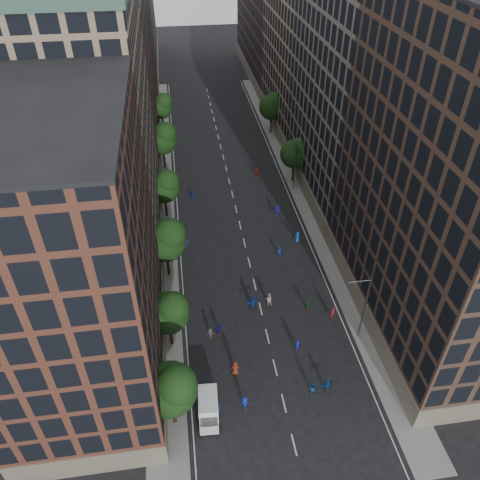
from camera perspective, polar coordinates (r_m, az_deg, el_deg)
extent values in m
plane|color=black|center=(76.07, -0.43, 3.59)|extent=(240.00, 240.00, 0.00)
cube|color=slate|center=(81.91, -9.55, 5.84)|extent=(4.00, 105.00, 0.15)
cube|color=slate|center=(84.35, 7.02, 7.12)|extent=(4.00, 105.00, 0.15)
cube|color=#572F21|center=(44.67, -19.93, -3.58)|extent=(14.00, 22.00, 30.00)
cube|color=#927960|center=(63.68, -17.44, 12.17)|extent=(14.00, 26.00, 34.00)
cube|color=#572F21|center=(85.90, -15.51, 16.98)|extent=(14.00, 20.00, 28.00)
cube|color=#302620|center=(108.12, -14.74, 22.45)|extent=(14.00, 28.00, 32.00)
cube|color=#6A6157|center=(141.78, -13.63, 24.88)|extent=(14.00, 40.00, 26.00)
cube|color=#453025|center=(52.55, 24.69, 5.88)|extent=(14.00, 30.00, 36.00)
cube|color=#6A6157|center=(76.39, 13.96, 16.65)|extent=(14.00, 28.00, 33.00)
cube|color=#927960|center=(100.42, 8.56, 22.93)|extent=(14.00, 26.00, 35.00)
cube|color=#453025|center=(132.12, 4.34, 25.69)|extent=(14.00, 40.00, 30.00)
cylinder|color=black|center=(48.74, -8.12, -19.93)|extent=(0.36, 0.36, 3.96)
sphere|color=black|center=(45.75, -8.53, -17.53)|extent=(5.20, 5.20, 5.20)
sphere|color=black|center=(44.36, -7.80, -17.06)|extent=(3.90, 3.90, 3.90)
cylinder|color=black|center=(54.86, -8.45, -11.17)|extent=(0.36, 0.36, 3.70)
sphere|color=black|center=(52.39, -8.79, -8.76)|extent=(4.80, 4.80, 4.80)
sphere|color=black|center=(51.17, -8.23, -8.17)|extent=(3.60, 3.60, 3.60)
cylinder|color=black|center=(63.25, -8.78, -2.81)|extent=(0.36, 0.36, 4.22)
sphere|color=black|center=(60.83, -9.12, -0.07)|extent=(5.60, 5.60, 5.60)
sphere|color=black|center=(59.52, -8.57, 0.72)|extent=(4.20, 4.20, 4.20)
cylinder|color=black|center=(74.56, -9.02, 4.07)|extent=(0.36, 0.36, 3.87)
sphere|color=black|center=(72.68, -9.28, 6.37)|extent=(5.00, 5.00, 5.00)
sphere|color=black|center=(71.59, -8.88, 7.06)|extent=(3.75, 3.75, 3.75)
cylinder|color=black|center=(88.30, -9.23, 9.86)|extent=(0.36, 0.36, 4.05)
sphere|color=black|center=(86.65, -9.48, 12.00)|extent=(5.40, 5.40, 5.40)
sphere|color=black|center=(85.57, -9.11, 12.70)|extent=(4.05, 4.05, 4.05)
cylinder|color=black|center=(102.79, -9.38, 13.94)|extent=(0.36, 0.36, 3.78)
sphere|color=black|center=(101.46, -9.58, 15.71)|extent=(4.80, 4.80, 4.80)
sphere|color=black|center=(100.56, -9.30, 16.28)|extent=(3.60, 3.60, 3.60)
cylinder|color=black|center=(83.68, 6.49, 8.32)|extent=(0.36, 0.36, 3.74)
sphere|color=black|center=(82.06, 6.66, 10.38)|extent=(5.00, 5.00, 5.00)
sphere|color=black|center=(81.22, 7.24, 11.02)|extent=(3.75, 3.75, 3.75)
cylinder|color=black|center=(100.99, 3.79, 13.97)|extent=(0.36, 0.36, 3.96)
sphere|color=black|center=(99.59, 3.88, 15.86)|extent=(5.20, 5.20, 5.20)
sphere|color=black|center=(98.76, 4.36, 16.46)|extent=(3.90, 3.90, 3.90)
cylinder|color=#595B60|center=(54.90, 14.87, -8.19)|extent=(0.18, 0.18, 9.00)
cylinder|color=#595B60|center=(51.41, 14.43, -4.89)|extent=(2.40, 0.12, 0.12)
cube|color=#595B60|center=(51.08, 13.26, -5.08)|extent=(0.50, 0.22, 0.15)
cylinder|color=#595B60|center=(79.74, 6.71, 8.87)|extent=(0.18, 0.18, 9.00)
cylinder|color=#595B60|center=(77.38, 6.07, 11.73)|extent=(2.40, 0.12, 0.12)
cube|color=#595B60|center=(77.15, 5.26, 11.66)|extent=(0.50, 0.22, 0.15)
cube|color=white|center=(49.60, -3.90, -19.30)|extent=(2.10, 3.40, 2.02)
cube|color=white|center=(48.85, -3.78, -21.52)|extent=(1.91, 1.56, 1.28)
cube|color=black|center=(48.34, -3.81, -21.16)|extent=(1.71, 1.28, 0.09)
cylinder|color=black|center=(49.27, -4.89, -22.21)|extent=(0.27, 0.71, 0.70)
cylinder|color=black|center=(49.24, -2.59, -22.10)|extent=(0.27, 0.71, 0.70)
cylinder|color=black|center=(51.15, -4.99, -18.74)|extent=(0.27, 0.71, 0.70)
cylinder|color=black|center=(51.12, -2.82, -18.63)|extent=(0.27, 0.71, 0.70)
imported|color=navy|center=(49.95, -2.83, -19.61)|extent=(0.99, 0.84, 1.72)
imported|color=#13209C|center=(54.81, 7.00, -12.64)|extent=(0.70, 0.54, 1.73)
imported|color=#134A9E|center=(51.67, 8.80, -17.45)|extent=(0.79, 0.62, 1.61)
imported|color=#1525AB|center=(50.15, 0.58, -19.27)|extent=(1.07, 0.63, 1.64)
imported|color=#15118C|center=(56.14, -2.64, -10.86)|extent=(0.95, 0.56, 1.52)
imported|color=navy|center=(52.10, 10.56, -17.04)|extent=(1.59, 0.82, 1.64)
imported|color=maroon|center=(52.36, -0.58, -15.41)|extent=(0.95, 0.63, 1.92)
imported|color=maroon|center=(58.80, 11.21, -8.70)|extent=(0.77, 0.66, 1.77)
imported|color=#BCBBB7|center=(59.36, 3.53, -7.25)|extent=(1.00, 0.85, 1.82)
imported|color=#414045|center=(55.78, -3.64, -11.34)|extent=(0.99, 0.59, 1.51)
imported|color=#1C5D1F|center=(59.37, 8.26, -7.88)|extent=(0.91, 0.46, 1.49)
imported|color=navy|center=(58.76, 1.58, -7.69)|extent=(1.87, 0.95, 1.93)
imported|color=#1645B8|center=(69.48, 7.00, 0.35)|extent=(0.98, 0.79, 1.73)
imported|color=#162BB7|center=(68.53, -6.54, -0.34)|extent=(0.58, 0.42, 1.51)
imported|color=#1646BA|center=(66.73, 4.77, -1.39)|extent=(0.86, 0.72, 1.58)
imported|color=#121399|center=(74.79, 4.57, 3.58)|extent=(1.14, 0.69, 1.71)
imported|color=#1626B9|center=(78.77, -5.84, 5.37)|extent=(0.97, 0.66, 1.53)
imported|color=maroon|center=(84.88, 2.07, 8.26)|extent=(1.68, 0.57, 1.80)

